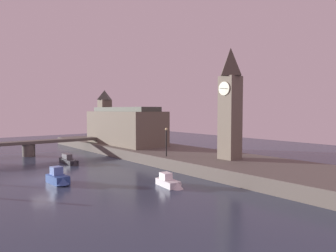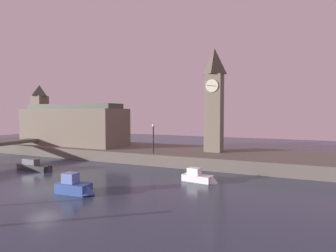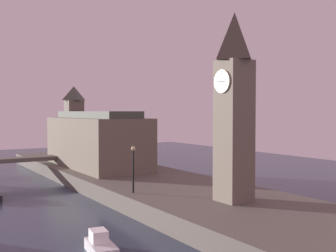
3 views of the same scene
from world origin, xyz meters
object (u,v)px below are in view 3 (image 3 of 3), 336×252
at_px(clock_tower, 234,104).
at_px(parliament_hall, 95,139).
at_px(streetlamp, 133,164).
at_px(boat_ferry_white, 103,248).

bearing_deg(clock_tower, parliament_hall, -177.00).
relative_size(clock_tower, parliament_hall, 0.79).
xyz_separation_m(clock_tower, parliament_hall, (-24.04, -1.26, -3.97)).
relative_size(streetlamp, boat_ferry_white, 1.04).
bearing_deg(streetlamp, boat_ferry_white, -36.91).
height_order(clock_tower, streetlamp, clock_tower).
height_order(streetlamp, boat_ferry_white, streetlamp).
bearing_deg(streetlamp, clock_tower, 35.63).
bearing_deg(boat_ferry_white, streetlamp, 143.09).
height_order(clock_tower, boat_ferry_white, clock_tower).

